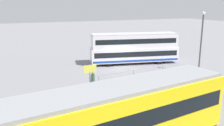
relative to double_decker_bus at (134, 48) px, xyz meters
The scene contains 7 objects.
ground_plane 3.36m from the double_decker_bus, 21.80° to the left, with size 160.00×160.00×0.00m, color gray.
double_decker_bus is the anchor object (origin of this frame).
tram_yellow 19.39m from the double_decker_bus, 57.20° to the left, with size 14.35×4.42×3.47m.
pedestrian_near_railing 10.85m from the double_decker_bus, 41.38° to the left, with size 0.44×0.44×1.60m.
pedestrian_railing 7.44m from the double_decker_bus, 60.52° to the left, with size 7.71×1.01×1.08m.
info_sign 10.67m from the double_decker_bus, 39.39° to the left, with size 1.19×0.13×2.26m.
street_lamp 8.39m from the double_decker_bus, 121.67° to the left, with size 0.36×0.36×6.65m.
Camera 1 is at (12.26, 25.33, 7.36)m, focal length 38.48 mm.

